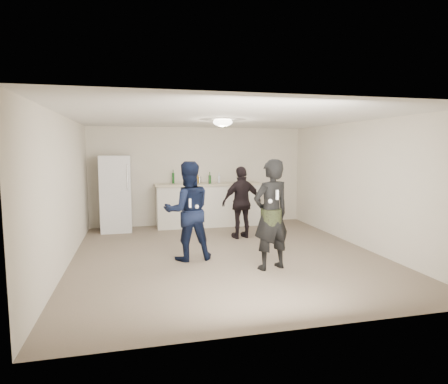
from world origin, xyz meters
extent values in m
plane|color=#6B5B4C|center=(0.00, 0.00, 0.00)|extent=(6.00, 6.00, 0.00)
plane|color=silver|center=(0.00, 0.00, 2.50)|extent=(6.00, 6.00, 0.00)
plane|color=beige|center=(0.00, 3.00, 1.25)|extent=(6.00, 0.00, 6.00)
plane|color=beige|center=(0.00, -3.00, 1.25)|extent=(6.00, 0.00, 6.00)
plane|color=beige|center=(-2.75, 0.00, 1.25)|extent=(0.00, 6.00, 6.00)
plane|color=beige|center=(2.75, 0.00, 1.25)|extent=(0.00, 6.00, 6.00)
cube|color=silver|center=(0.19, 2.67, 0.53)|extent=(2.60, 0.56, 1.05)
cube|color=beige|center=(0.19, 2.67, 1.07)|extent=(2.68, 0.64, 0.04)
cube|color=white|center=(-2.07, 2.60, 0.90)|extent=(0.70, 0.70, 1.80)
cylinder|color=#B8B8BC|center=(-1.79, 2.23, 1.30)|extent=(0.02, 0.02, 0.60)
ellipsoid|color=white|center=(0.00, 0.30, 2.45)|extent=(0.36, 0.36, 0.16)
cylinder|color=silver|center=(-0.02, 2.79, 1.18)|extent=(0.08, 0.08, 0.17)
imported|color=#0E1B3D|center=(-0.73, -0.12, 0.87)|extent=(0.89, 0.71, 1.74)
imported|color=black|center=(0.51, -0.96, 0.90)|extent=(0.74, 0.58, 1.79)
cylinder|color=#263217|center=(0.51, -0.96, 0.85)|extent=(0.34, 0.34, 0.28)
imported|color=black|center=(0.65, 1.22, 0.79)|extent=(0.98, 0.53, 1.58)
cube|color=white|center=(-0.73, -0.40, 1.05)|extent=(0.04, 0.04, 0.15)
sphere|color=white|center=(-0.61, -0.37, 0.98)|extent=(0.07, 0.07, 0.07)
cube|color=white|center=(0.51, -1.21, 1.25)|extent=(0.04, 0.04, 0.15)
sphere|color=silver|center=(0.41, -1.18, 1.15)|extent=(0.07, 0.07, 0.07)
cylinder|color=#123C11|center=(0.19, 2.53, 1.20)|extent=(0.07, 0.07, 0.22)
cylinder|color=#936815|center=(-0.10, 2.70, 1.20)|extent=(0.08, 0.08, 0.22)
cylinder|color=white|center=(0.48, 2.79, 1.18)|extent=(0.07, 0.07, 0.19)
cylinder|color=#164F1B|center=(-0.68, 2.84, 1.22)|extent=(0.06, 0.06, 0.27)
camera|label=1|loc=(-1.61, -6.57, 1.95)|focal=30.00mm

